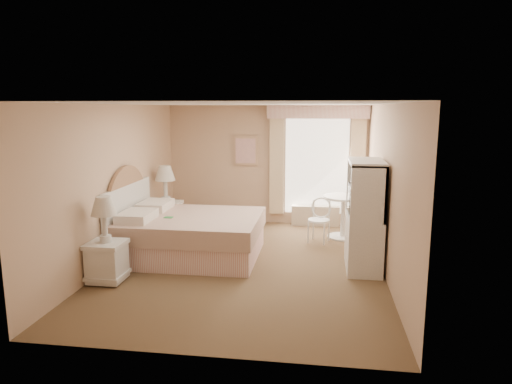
# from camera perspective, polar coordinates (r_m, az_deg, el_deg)

# --- Properties ---
(room) EXTENTS (4.21, 5.51, 2.51)m
(room) POSITION_cam_1_polar(r_m,az_deg,el_deg) (7.00, -1.26, 0.67)
(room) COLOR brown
(room) RESTS_ON ground
(window) EXTENTS (2.05, 0.22, 2.51)m
(window) POSITION_cam_1_polar(r_m,az_deg,el_deg) (9.52, 7.60, 3.73)
(window) COLOR white
(window) RESTS_ON room
(framed_art) EXTENTS (0.52, 0.04, 0.62)m
(framed_art) POSITION_cam_1_polar(r_m,az_deg,el_deg) (9.69, -1.30, 5.17)
(framed_art) COLOR tan
(framed_art) RESTS_ON room
(bed) EXTENTS (2.33, 1.83, 1.62)m
(bed) POSITION_cam_1_polar(r_m,az_deg,el_deg) (7.70, -9.11, -5.13)
(bed) COLOR tan
(bed) RESTS_ON room
(nightstand_near) EXTENTS (0.50, 0.50, 1.22)m
(nightstand_near) POSITION_cam_1_polar(r_m,az_deg,el_deg) (6.82, -18.20, -6.97)
(nightstand_near) COLOR white
(nightstand_near) RESTS_ON room
(nightstand_far) EXTENTS (0.55, 0.55, 1.33)m
(nightstand_far) POSITION_cam_1_polar(r_m,az_deg,el_deg) (9.09, -11.16, -2.07)
(nightstand_far) COLOR white
(nightstand_far) RESTS_ON room
(round_table) EXTENTS (0.77, 0.77, 0.81)m
(round_table) POSITION_cam_1_polar(r_m,az_deg,el_deg) (8.79, 10.85, -2.22)
(round_table) COLOR silver
(round_table) RESTS_ON room
(cafe_chair) EXTENTS (0.49, 0.49, 0.81)m
(cafe_chair) POSITION_cam_1_polar(r_m,az_deg,el_deg) (8.49, 7.98, -3.05)
(cafe_chair) COLOR silver
(cafe_chair) RESTS_ON room
(armoire) EXTENTS (0.50, 1.01, 1.68)m
(armoire) POSITION_cam_1_polar(r_m,az_deg,el_deg) (7.14, 13.41, -3.96)
(armoire) COLOR white
(armoire) RESTS_ON room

